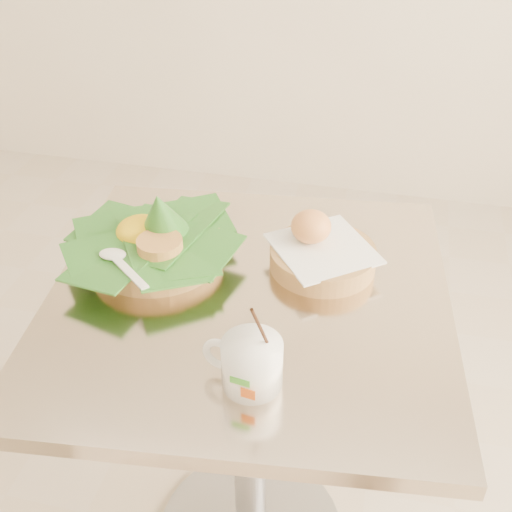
% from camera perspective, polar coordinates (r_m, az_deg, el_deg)
% --- Properties ---
extents(cafe_table, '(0.77, 0.77, 0.75)m').
position_cam_1_polar(cafe_table, '(1.28, -0.59, -11.15)').
color(cafe_table, gray).
rests_on(cafe_table, floor).
extents(rice_basket, '(0.31, 0.31, 0.16)m').
position_cam_1_polar(rice_basket, '(1.21, -8.96, 1.48)').
color(rice_basket, '#AA8749').
rests_on(rice_basket, cafe_table).
extents(bread_basket, '(0.23, 0.23, 0.10)m').
position_cam_1_polar(bread_basket, '(1.18, 5.77, 0.37)').
color(bread_basket, '#AA8749').
rests_on(bread_basket, cafe_table).
extents(coffee_mug, '(0.12, 0.09, 0.16)m').
position_cam_1_polar(coffee_mug, '(0.94, -0.51, -9.42)').
color(coffee_mug, white).
rests_on(coffee_mug, cafe_table).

